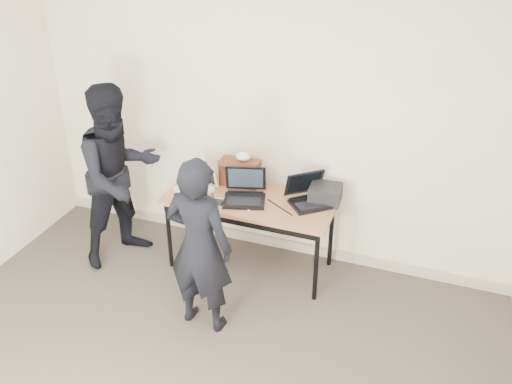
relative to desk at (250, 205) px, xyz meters
The scene contains 13 objects.
room 1.98m from the desk, 88.42° to the right, with size 4.60×4.60×2.80m.
desk is the anchor object (origin of this frame).
laptop_beige 0.52m from the desk, behind, with size 0.38×0.38×0.24m.
laptop_center 0.13m from the desk, behind, with size 0.44×0.43×0.27m.
laptop_right 0.53m from the desk, 14.71° to the left, with size 0.48×0.48×0.26m.
leather_satchel 0.34m from the desk, 128.26° to the left, with size 0.37×0.19×0.25m.
tissue 0.44m from the desk, 122.89° to the left, with size 0.13×0.10×0.08m, color white.
equipment_box 0.67m from the desk, 16.94° to the left, with size 0.27×0.23×0.15m, color black.
power_brick 0.29m from the desk, 142.62° to the right, with size 0.08×0.05×0.03m, color black.
cables 0.12m from the desk, 156.72° to the right, with size 0.97×0.38×0.01m.
person_typist 0.85m from the desk, 96.06° to the right, with size 0.54×0.36×1.49m, color black.
person_observer 1.20m from the desk, 169.73° to the right, with size 0.83×0.64×1.70m, color black.
baseboard 0.72m from the desk, 82.42° to the left, with size 4.50×0.03×0.10m, color #AFA791.
Camera 1 is at (1.50, -2.19, 3.22)m, focal length 40.00 mm.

